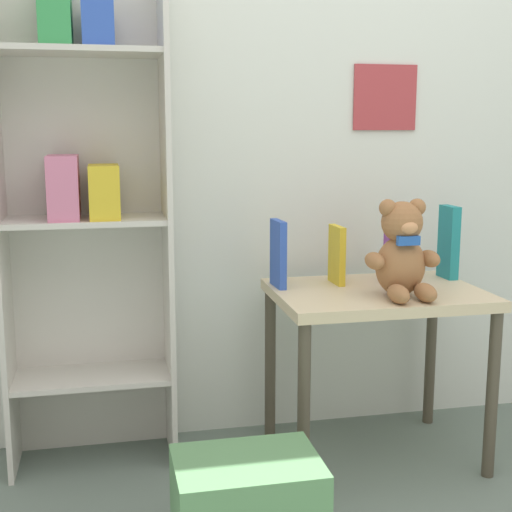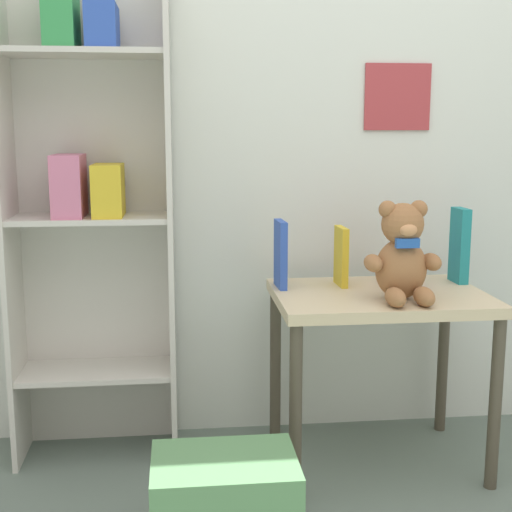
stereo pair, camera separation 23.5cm
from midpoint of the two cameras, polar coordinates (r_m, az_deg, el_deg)
wall_back at (r=2.69m, az=3.52°, el=12.57°), size 4.80×0.07×2.50m
bookshelf_side at (r=2.46m, az=-16.32°, el=4.97°), size 0.55×0.27×1.68m
display_table at (r=2.45m, az=6.92°, el=-4.62°), size 0.70×0.51×0.60m
teddy_bear at (r=2.31m, az=8.80°, el=0.24°), size 0.24×0.22×0.32m
book_standing_blue at (r=2.42m, az=-0.97°, el=0.15°), size 0.03×0.12×0.23m
book_standing_yellow at (r=2.48m, az=3.81°, el=0.07°), size 0.03×0.12×0.20m
book_standing_purple at (r=2.54m, az=8.46°, el=-0.02°), size 0.03×0.14×0.18m
book_standing_teal at (r=2.63m, az=12.72°, el=1.07°), size 0.04×0.10×0.26m
storage_bin at (r=1.99m, az=-4.29°, el=-19.80°), size 0.38×0.28×0.29m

